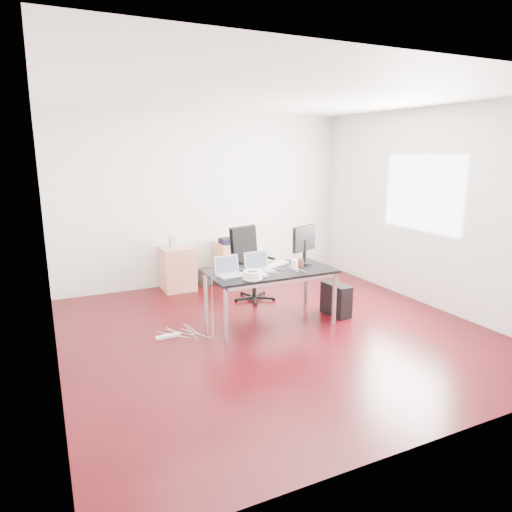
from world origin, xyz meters
name	(u,v)px	position (x,y,z in m)	size (l,w,h in m)	color
room_shell	(278,220)	(0.04, 0.00, 1.40)	(5.00, 5.00, 5.00)	#36060A
desk	(270,274)	(0.04, 0.22, 0.68)	(1.60, 0.80, 0.73)	black
office_chair	(250,260)	(0.26, 1.30, 0.61)	(0.59, 0.61, 1.08)	black
filing_cabinet_left	(178,268)	(-0.61, 2.23, 0.35)	(0.50, 0.50, 0.70)	tan
filing_cabinet_right	(232,262)	(0.34, 2.23, 0.35)	(0.50, 0.50, 0.70)	tan
pc_tower	(336,300)	(1.02, 0.15, 0.22)	(0.20, 0.45, 0.44)	black
wastebasket	(206,277)	(-0.13, 2.25, 0.14)	(0.24, 0.24, 0.28)	black
power_strip	(168,336)	(-1.26, 0.36, 0.02)	(0.30, 0.06, 0.04)	white
laptop_left	(230,271)	(-0.51, 0.21, 0.79)	(0.36, 0.29, 0.23)	silver
laptop_right	(259,267)	(-0.09, 0.25, 0.79)	(0.34, 0.27, 0.23)	silver
monitor	(304,243)	(0.62, 0.35, 1.01)	(0.43, 0.26, 0.51)	black
keyboard	(275,265)	(0.21, 0.41, 0.74)	(0.44, 0.14, 0.02)	white
cup_white	(294,264)	(0.35, 0.15, 0.79)	(0.08, 0.08, 0.12)	white
cup_brown	(300,263)	(0.49, 0.22, 0.78)	(0.08, 0.08, 0.10)	#542A1C
cable_coil	(252,275)	(-0.34, -0.08, 0.78)	(0.24, 0.24, 0.11)	white
power_adapter	(264,275)	(-0.15, 0.00, 0.74)	(0.07, 0.07, 0.03)	white
speaker	(172,242)	(-0.67, 2.25, 0.79)	(0.09, 0.08, 0.18)	#9E9E9E
navy_garment	(229,241)	(0.26, 2.15, 0.74)	(0.30, 0.24, 0.09)	black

